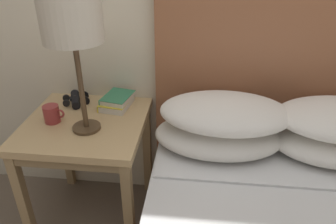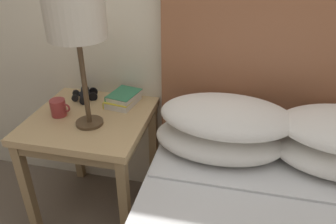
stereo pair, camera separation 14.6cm
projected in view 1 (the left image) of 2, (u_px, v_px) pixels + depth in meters
nightstand at (87, 135)px, 1.64m from camera, size 0.58×0.58×0.64m
table_lamp at (72, 22)px, 1.29m from camera, size 0.25×0.25×0.60m
book_on_nightstand at (116, 103)px, 1.72m from camera, size 0.16×0.20×0.04m
book_stacked_on_top at (117, 97)px, 1.70m from camera, size 0.16×0.19×0.03m
binoculars_pair at (76, 99)px, 1.75m from camera, size 0.16×0.16×0.05m
coffee_mug at (52, 114)px, 1.57m from camera, size 0.10×0.08×0.08m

